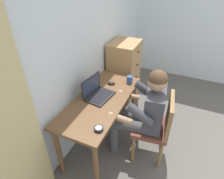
% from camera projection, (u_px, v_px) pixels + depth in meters
% --- Properties ---
extents(wall_back, '(4.80, 0.05, 2.50)m').
position_uv_depth(wall_back, '(81.00, 47.00, 2.21)').
color(wall_back, silver).
rests_on(wall_back, ground_plane).
extents(curtain_panel, '(0.47, 0.03, 2.29)m').
position_uv_depth(curtain_panel, '(6.00, 115.00, 1.38)').
color(curtain_panel, '#CCB77A').
rests_on(curtain_panel, ground_plane).
extents(desk, '(1.29, 0.57, 0.74)m').
position_uv_depth(desk, '(101.00, 107.00, 2.27)').
color(desk, brown).
rests_on(desk, ground_plane).
extents(dresser, '(0.50, 0.44, 1.09)m').
position_uv_depth(dresser, '(124.00, 74.00, 3.11)').
color(dresser, tan).
rests_on(dresser, ground_plane).
extents(chair, '(0.47, 0.45, 0.89)m').
position_uv_depth(chair, '(157.00, 125.00, 2.19)').
color(chair, brown).
rests_on(chair, ground_plane).
extents(person_seated, '(0.58, 0.62, 1.21)m').
position_uv_depth(person_seated, '(143.00, 110.00, 2.14)').
color(person_seated, '#4C4C4C').
rests_on(person_seated, ground_plane).
extents(laptop, '(0.37, 0.29, 0.24)m').
position_uv_depth(laptop, '(97.00, 92.00, 2.23)').
color(laptop, '#232326').
rests_on(laptop, desk).
extents(computer_mouse, '(0.09, 0.11, 0.03)m').
position_uv_depth(computer_mouse, '(111.00, 83.00, 2.47)').
color(computer_mouse, black).
rests_on(computer_mouse, desk).
extents(desk_clock, '(0.09, 0.09, 0.03)m').
position_uv_depth(desk_clock, '(99.00, 129.00, 1.79)').
color(desk_clock, black).
rests_on(desk_clock, desk).
extents(coffee_mug, '(0.12, 0.08, 0.09)m').
position_uv_depth(coffee_mug, '(130.00, 79.00, 2.49)').
color(coffee_mug, '#33518C').
rests_on(coffee_mug, desk).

